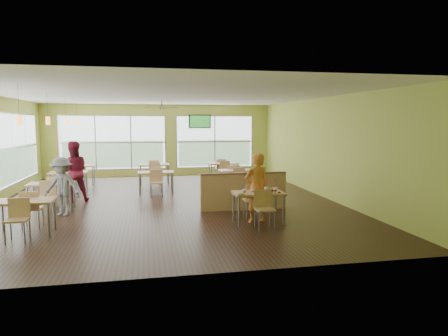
{
  "coord_description": "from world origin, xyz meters",
  "views": [
    {
      "loc": [
        -0.62,
        -12.07,
        2.41
      ],
      "look_at": [
        1.47,
        -1.42,
        1.16
      ],
      "focal_mm": 32.0,
      "sensor_mm": 36.0,
      "label": 1
    }
  ],
  "objects": [
    {
      "name": "pendant_lights",
      "position": [
        -3.2,
        0.68,
        2.45
      ],
      "size": [
        0.11,
        7.31,
        0.86
      ],
      "color": "#2D2119",
      "rests_on": "ceiling"
    },
    {
      "name": "cup_blue",
      "position": [
        1.6,
        -3.21,
        0.81
      ],
      "size": [
        0.09,
        0.09,
        0.31
      ],
      "color": "white",
      "rests_on": "main_table"
    },
    {
      "name": "window_bays",
      "position": [
        -2.65,
        3.08,
        1.48
      ],
      "size": [
        9.24,
        10.24,
        2.38
      ],
      "color": "white",
      "rests_on": "room"
    },
    {
      "name": "patron_grey",
      "position": [
        -2.77,
        -1.27,
        0.76
      ],
      "size": [
        1.13,
        0.9,
        1.52
      ],
      "primitive_type": "imported",
      "rotation": [
        0.0,
        0.0,
        -0.39
      ],
      "color": "slate",
      "rests_on": "floor"
    },
    {
      "name": "man_plaid",
      "position": [
        1.98,
        -2.92,
        0.84
      ],
      "size": [
        0.69,
        0.53,
        1.69
      ],
      "primitive_type": "imported",
      "rotation": [
        0.0,
        0.0,
        3.36
      ],
      "color": "#E55119",
      "rests_on": "floor"
    },
    {
      "name": "ceiling_fan",
      "position": [
        -0.0,
        3.0,
        2.95
      ],
      "size": [
        1.25,
        1.25,
        0.29
      ],
      "color": "#2D2119",
      "rests_on": "ceiling"
    },
    {
      "name": "wrapper_mid",
      "position": [
        1.94,
        -2.84,
        0.77
      ],
      "size": [
        0.2,
        0.18,
        0.04
      ],
      "primitive_type": "ellipsoid",
      "rotation": [
        0.0,
        0.0,
        0.12
      ],
      "color": "#977549",
      "rests_on": "main_table"
    },
    {
      "name": "room",
      "position": [
        0.0,
        0.0,
        1.6
      ],
      "size": [
        12.0,
        12.04,
        3.2
      ],
      "color": "black",
      "rests_on": "ground"
    },
    {
      "name": "main_table",
      "position": [
        2.0,
        -3.0,
        0.63
      ],
      "size": [
        1.22,
        1.52,
        0.87
      ],
      "color": "tan",
      "rests_on": "floor"
    },
    {
      "name": "cup_red_near",
      "position": [
        2.15,
        -3.15,
        0.83
      ],
      "size": [
        0.1,
        0.1,
        0.37
      ],
      "color": "white",
      "rests_on": "main_table"
    },
    {
      "name": "cup_yellow",
      "position": [
        1.82,
        -3.17,
        0.81
      ],
      "size": [
        0.08,
        0.08,
        0.3
      ],
      "color": "white",
      "rests_on": "main_table"
    },
    {
      "name": "wrapper_right",
      "position": [
        2.19,
        -3.3,
        0.77
      ],
      "size": [
        0.18,
        0.17,
        0.04
      ],
      "primitive_type": "ellipsoid",
      "rotation": [
        0.0,
        0.0,
        -0.38
      ],
      "color": "#977549",
      "rests_on": "main_table"
    },
    {
      "name": "cup_red_far",
      "position": [
        2.33,
        -3.24,
        0.83
      ],
      "size": [
        0.11,
        0.11,
        0.38
      ],
      "color": "white",
      "rests_on": "main_table"
    },
    {
      "name": "patron_maroon",
      "position": [
        -2.79,
        0.58,
        0.92
      ],
      "size": [
        1.07,
        0.93,
        1.85
      ],
      "primitive_type": "imported",
      "rotation": [
        0.0,
        0.0,
        3.44
      ],
      "color": "maroon",
      "rests_on": "floor"
    },
    {
      "name": "wrapper_left",
      "position": [
        1.5,
        -3.28,
        0.77
      ],
      "size": [
        0.17,
        0.16,
        0.04
      ],
      "primitive_type": "ellipsoid",
      "rotation": [
        0.0,
        0.0,
        -0.24
      ],
      "color": "#977549",
      "rests_on": "main_table"
    },
    {
      "name": "dining_tables",
      "position": [
        -1.05,
        1.71,
        0.63
      ],
      "size": [
        6.92,
        8.72,
        0.87
      ],
      "color": "tan",
      "rests_on": "floor"
    },
    {
      "name": "tv_backwall",
      "position": [
        1.8,
        5.9,
        2.45
      ],
      "size": [
        1.0,
        0.07,
        0.6
      ],
      "color": "black",
      "rests_on": "wall_back"
    },
    {
      "name": "ketchup_cup",
      "position": [
        2.45,
        -3.21,
        0.76
      ],
      "size": [
        0.06,
        0.06,
        0.03
      ],
      "primitive_type": "cylinder",
      "color": "#A4000F",
      "rests_on": "main_table"
    },
    {
      "name": "half_wall_divider",
      "position": [
        2.0,
        -1.55,
        0.52
      ],
      "size": [
        2.4,
        0.14,
        1.04
      ],
      "color": "tan",
      "rests_on": "floor"
    },
    {
      "name": "food_basket",
      "position": [
        2.32,
        -2.93,
        0.78
      ],
      "size": [
        0.26,
        0.26,
        0.06
      ],
      "color": "black",
      "rests_on": "main_table"
    }
  ]
}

